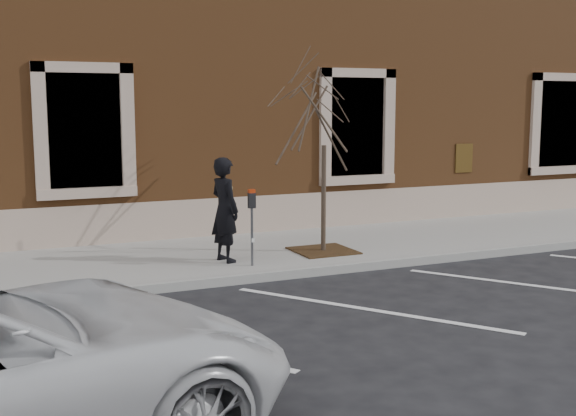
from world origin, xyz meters
name	(u,v)px	position (x,y,z in m)	size (l,w,h in m)	color
ground	(302,276)	(0.00, 0.00, 0.00)	(120.00, 120.00, 0.00)	#28282B
sidewalk_near	(264,253)	(0.00, 1.75, 0.07)	(40.00, 3.50, 0.15)	gray
curb_near	(304,273)	(0.00, -0.05, 0.07)	(40.00, 0.12, 0.15)	#9E9E99
parking_stripes	(368,309)	(0.00, -2.20, 0.00)	(28.00, 4.40, 0.01)	silver
building_civic	(176,62)	(0.00, 7.74, 4.00)	(40.00, 8.62, 8.00)	brown
man	(225,210)	(-1.02, 1.03, 1.07)	(0.67, 0.44, 1.85)	black
parking_meter	(252,213)	(-0.72, 0.50, 1.07)	(0.12, 0.09, 1.33)	#595B60
tree_grate	(323,251)	(0.95, 1.10, 0.16)	(1.09, 1.09, 0.03)	#442B15
sapling	(324,116)	(0.95, 1.10, 2.70)	(2.19, 2.19, 3.64)	#46352A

